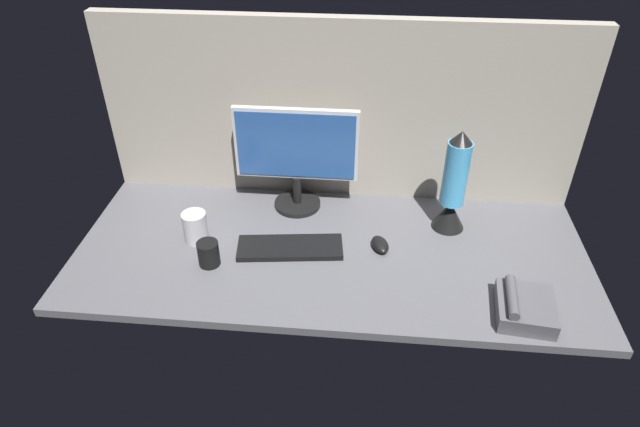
{
  "coord_description": "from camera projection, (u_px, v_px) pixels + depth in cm",
  "views": [
    {
      "loc": [
        10.56,
        -153.45,
        123.65
      ],
      "look_at": [
        -6.08,
        0.0,
        14.0
      ],
      "focal_mm": 30.97,
      "sensor_mm": 36.0,
      "label": 1
    }
  ],
  "objects": [
    {
      "name": "lava_lamp",
      "position": [
        453.0,
        189.0,
        1.97
      ],
      "size": [
        12.09,
        12.09,
        39.57
      ],
      "color": "black",
      "rests_on": "ground_plane"
    },
    {
      "name": "cubicle_wall_back",
      "position": [
        340.0,
        111.0,
        2.07
      ],
      "size": [
        180.0,
        5.0,
        70.02
      ],
      "color": "gray",
      "rests_on": "ground_plane"
    },
    {
      "name": "mug_steel",
      "position": [
        195.0,
        227.0,
        1.97
      ],
      "size": [
        8.68,
        8.68,
        11.47
      ],
      "color": "#B2B2B7",
      "rests_on": "ground_plane"
    },
    {
      "name": "ground_plane",
      "position": [
        331.0,
        250.0,
        1.98
      ],
      "size": [
        180.0,
        80.0,
        3.0
      ],
      "primitive_type": "cube",
      "color": "#515156"
    },
    {
      "name": "mouse",
      "position": [
        380.0,
        245.0,
        1.95
      ],
      "size": [
        8.42,
        10.9,
        3.4
      ],
      "primitive_type": "ellipsoid",
      "rotation": [
        0.0,
        0.0,
        0.33
      ],
      "color": "black",
      "rests_on": "ground_plane"
    },
    {
      "name": "mug_black_travel",
      "position": [
        209.0,
        253.0,
        1.87
      ],
      "size": [
        7.37,
        7.37,
        8.99
      ],
      "color": "black",
      "rests_on": "ground_plane"
    },
    {
      "name": "monitor",
      "position": [
        296.0,
        154.0,
        2.05
      ],
      "size": [
        46.14,
        18.0,
        40.93
      ],
      "color": "black",
      "rests_on": "ground_plane"
    },
    {
      "name": "keyboard",
      "position": [
        290.0,
        248.0,
        1.95
      ],
      "size": [
        38.29,
        17.33,
        2.0
      ],
      "primitive_type": "cube",
      "rotation": [
        0.0,
        0.0,
        0.12
      ],
      "color": "black",
      "rests_on": "ground_plane"
    },
    {
      "name": "desk_phone",
      "position": [
        524.0,
        307.0,
        1.68
      ],
      "size": [
        18.92,
        20.69,
        8.8
      ],
      "color": "#4C4C51",
      "rests_on": "ground_plane"
    }
  ]
}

